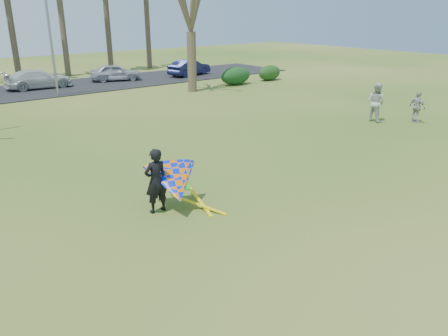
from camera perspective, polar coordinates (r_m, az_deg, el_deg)
ground at (r=11.61m, az=6.24°, el=-7.76°), size 100.00×100.00×0.00m
parking_strip at (r=33.45m, az=-25.80°, el=8.84°), size 46.00×7.00×0.06m
streetlight at (r=30.71m, az=-21.62°, el=16.97°), size 2.28×0.18×8.00m
hedge_near at (r=33.65m, az=1.52°, el=11.95°), size 2.68×1.21×1.34m
hedge_far at (r=35.98m, az=5.97°, el=12.27°), size 2.18×1.03×1.21m
car_3 at (r=34.38m, az=-23.09°, el=10.66°), size 4.63×2.02×1.32m
car_4 at (r=36.27m, az=-14.00°, el=12.04°), size 4.14×2.72×1.31m
car_5 at (r=38.27m, az=-4.56°, el=12.95°), size 4.22×2.26×1.32m
pedestrian_a at (r=23.59m, az=19.24°, el=8.12°), size 0.78×0.98×1.94m
pedestrian_b at (r=24.09m, az=23.92°, el=7.29°), size 0.55×0.97×1.56m
kite_flyer at (r=12.24m, az=-6.79°, el=-1.86°), size 2.13×2.39×2.02m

